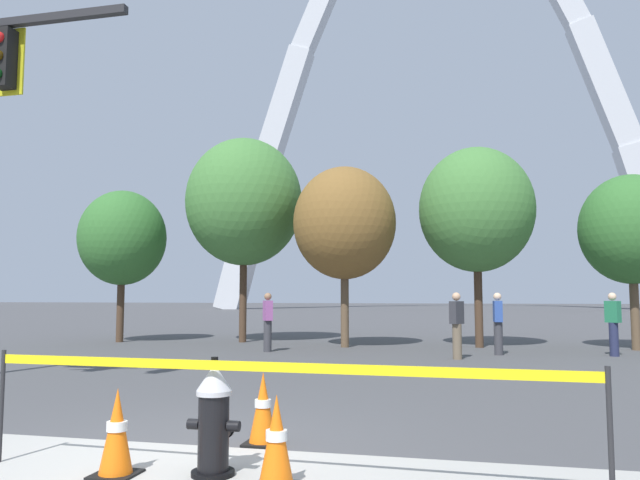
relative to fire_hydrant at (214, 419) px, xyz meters
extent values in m
plane|color=#474749|center=(-0.57, 0.65, -0.47)|extent=(240.00, 240.00, 0.00)
cylinder|color=black|center=(0.00, -0.01, -0.44)|extent=(0.36, 0.36, 0.05)
cylinder|color=black|center=(0.00, -0.01, -0.11)|extent=(0.26, 0.26, 0.62)
cylinder|color=#B7B7BC|center=(0.00, -0.01, 0.22)|extent=(0.30, 0.30, 0.04)
cone|color=#B7B7BC|center=(0.00, -0.01, 0.35)|extent=(0.30, 0.30, 0.22)
cylinder|color=black|center=(0.00, -0.01, 0.49)|extent=(0.06, 0.06, 0.06)
cylinder|color=black|center=(-0.18, -0.01, -0.04)|extent=(0.10, 0.09, 0.09)
cylinder|color=black|center=(0.18, -0.01, -0.04)|extent=(0.10, 0.09, 0.09)
cylinder|color=black|center=(0.00, 0.19, -0.14)|extent=(0.13, 0.14, 0.13)
cylinder|color=black|center=(0.00, 0.27, -0.14)|extent=(0.15, 0.03, 0.15)
cylinder|color=#232326|center=(-2.05, -0.06, 0.04)|extent=(0.04, 0.04, 1.01)
cylinder|color=#232326|center=(3.06, -0.21, 0.04)|extent=(0.04, 0.04, 1.01)
cube|color=yellow|center=(0.50, -0.14, 0.47)|extent=(5.11, 0.16, 0.08)
cone|color=orange|center=(0.62, -0.22, -0.09)|extent=(0.28, 0.28, 0.70)
cylinder|color=white|center=(0.62, -0.22, -0.05)|extent=(0.17, 0.17, 0.08)
cube|color=black|center=(-0.79, -0.20, -0.45)|extent=(0.36, 0.36, 0.03)
cone|color=orange|center=(-0.79, -0.20, -0.09)|extent=(0.28, 0.28, 0.70)
cylinder|color=white|center=(-0.79, -0.20, -0.05)|extent=(0.17, 0.17, 0.08)
cube|color=black|center=(0.06, 1.13, -0.45)|extent=(0.36, 0.36, 0.03)
cone|color=orange|center=(0.06, 1.13, -0.09)|extent=(0.28, 0.28, 0.70)
cylinder|color=white|center=(0.06, 1.13, -0.05)|extent=(0.17, 0.17, 0.08)
cube|color=black|center=(-4.55, 2.65, 4.58)|extent=(0.26, 0.24, 0.90)
cube|color=gold|center=(-4.55, 2.79, 4.58)|extent=(0.44, 0.03, 1.04)
cube|color=silver|center=(-22.14, 61.93, 7.84)|extent=(7.08, 2.83, 17.43)
cube|color=silver|center=(-17.83, 61.93, 22.80)|extent=(6.75, 2.53, 14.17)
cube|color=silver|center=(-13.51, 61.93, 34.43)|extent=(6.41, 2.23, 10.95)
cube|color=silver|center=(16.69, 61.93, 22.80)|extent=(6.75, 2.53, 14.17)
cylinder|color=#473323|center=(-8.95, 13.36, 0.61)|extent=(0.24, 0.24, 2.15)
ellipsoid|color=#336B2D|center=(-8.95, 13.36, 2.97)|extent=(2.86, 2.86, 3.15)
cylinder|color=#473323|center=(-4.99, 14.20, 0.98)|extent=(0.24, 0.24, 2.90)
ellipsoid|color=#427A38|center=(-4.99, 14.20, 4.17)|extent=(3.86, 3.86, 4.25)
cylinder|color=brown|center=(-1.35, 13.00, 0.69)|extent=(0.24, 0.24, 2.31)
ellipsoid|color=brown|center=(-1.35, 13.00, 3.22)|extent=(3.07, 3.07, 3.38)
cylinder|color=#473323|center=(2.51, 13.81, 0.81)|extent=(0.24, 0.24, 2.55)
ellipsoid|color=#427A38|center=(2.51, 13.81, 3.61)|extent=(3.40, 3.40, 3.74)
cylinder|color=brown|center=(6.74, 13.86, 0.59)|extent=(0.24, 0.24, 2.12)
ellipsoid|color=#336B2D|center=(6.74, 13.86, 2.93)|extent=(2.83, 2.83, 3.11)
cylinder|color=#232847|center=(5.73, 11.85, -0.05)|extent=(0.22, 0.22, 0.84)
cube|color=#23754C|center=(5.73, 11.85, 0.64)|extent=(0.39, 0.38, 0.54)
sphere|color=beige|center=(5.73, 11.85, 1.02)|extent=(0.20, 0.20, 0.20)
cylinder|color=brown|center=(1.91, 10.22, -0.05)|extent=(0.22, 0.22, 0.84)
cube|color=#333338|center=(1.91, 10.22, 0.64)|extent=(0.36, 0.39, 0.54)
sphere|color=tan|center=(1.91, 10.22, 1.02)|extent=(0.20, 0.20, 0.20)
cylinder|color=#38383D|center=(-3.13, 11.11, -0.05)|extent=(0.22, 0.22, 0.84)
cube|color=#995193|center=(-3.13, 11.11, 0.64)|extent=(0.35, 0.39, 0.54)
sphere|color=#936B4C|center=(-3.13, 11.11, 1.02)|extent=(0.20, 0.20, 0.20)
cylinder|color=#38383D|center=(2.93, 11.56, -0.05)|extent=(0.22, 0.22, 0.84)
cube|color=#2D4C99|center=(2.93, 11.56, 0.64)|extent=(0.23, 0.36, 0.54)
sphere|color=beige|center=(2.93, 11.56, 1.02)|extent=(0.20, 0.20, 0.20)
camera|label=1|loc=(2.07, -4.96, 1.04)|focal=34.49mm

